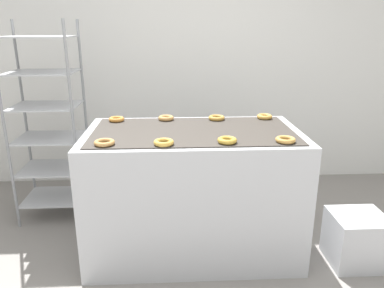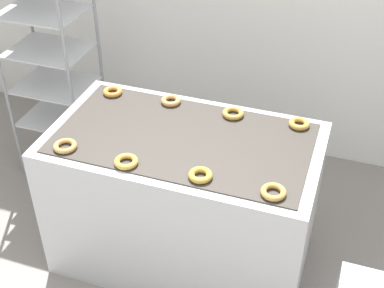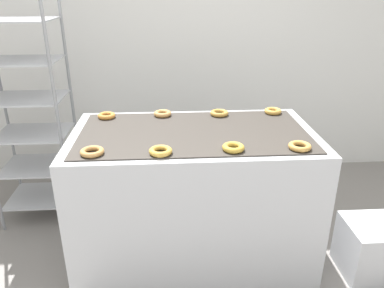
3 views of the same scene
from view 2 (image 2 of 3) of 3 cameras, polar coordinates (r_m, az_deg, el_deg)
fryer_machine at (r=3.35m, az=-0.84°, el=-6.02°), size 1.57×0.88×0.96m
baking_rack_cart at (r=4.05m, az=-14.66°, el=7.84°), size 0.57×0.47×1.74m
donut_near_left at (r=3.03m, az=-13.38°, el=-0.22°), size 0.13×0.13×0.03m
donut_near_midleft at (r=2.86m, az=-7.04°, el=-1.87°), size 0.13×0.13×0.03m
donut_near_midright at (r=2.75m, az=0.90°, el=-3.35°), size 0.13×0.13×0.03m
donut_near_right at (r=2.68m, az=8.67°, el=-5.08°), size 0.13×0.13×0.03m
donut_far_left at (r=3.48m, az=-8.46°, el=5.55°), size 0.12×0.12×0.03m
donut_far_midleft at (r=3.35m, az=-2.27°, el=4.65°), size 0.13×0.13×0.03m
donut_far_midright at (r=3.23m, az=4.40°, el=3.28°), size 0.13×0.13×0.03m
donut_far_right at (r=3.19m, az=11.36°, el=2.14°), size 0.12×0.12×0.03m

